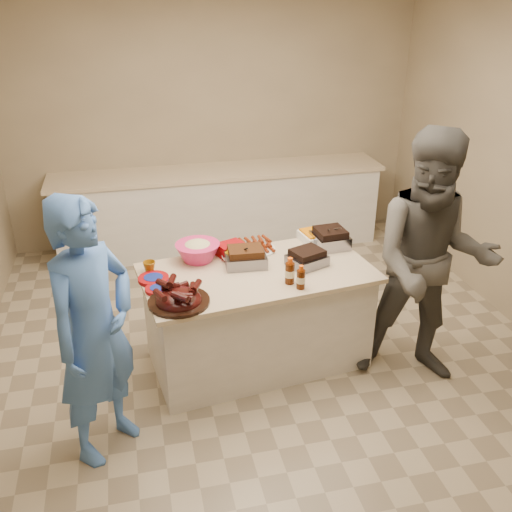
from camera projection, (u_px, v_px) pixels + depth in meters
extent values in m
cube|color=#47230F|center=(246.00, 265.00, 4.31)|extent=(0.32, 0.25, 0.09)
cube|color=black|center=(307.00, 265.00, 4.31)|extent=(0.33, 0.30, 0.08)
cube|color=gray|center=(330.00, 247.00, 4.61)|extent=(0.28, 0.28, 0.11)
cylinder|color=silver|center=(257.00, 250.00, 4.56)|extent=(0.32, 0.32, 0.05)
cube|color=orange|center=(320.00, 239.00, 4.74)|extent=(0.36, 0.29, 0.09)
cylinder|color=#3B1604|center=(289.00, 283.00, 4.06)|extent=(0.07, 0.07, 0.20)
cylinder|color=#3B1604|center=(300.00, 288.00, 3.99)|extent=(0.07, 0.07, 0.18)
cylinder|color=#E09500|center=(228.00, 264.00, 4.34)|extent=(0.05, 0.05, 0.13)
imported|color=silver|center=(231.00, 261.00, 4.39)|extent=(0.14, 0.06, 0.14)
cylinder|color=maroon|center=(154.00, 280.00, 4.10)|extent=(0.25, 0.25, 0.03)
cylinder|color=maroon|center=(158.00, 291.00, 3.96)|extent=(0.20, 0.20, 0.02)
imported|color=#8D5A0A|center=(150.00, 272.00, 4.21)|extent=(0.10, 0.10, 0.09)
cube|color=maroon|center=(231.00, 255.00, 4.47)|extent=(0.24, 0.21, 0.10)
imported|color=#4474C9|center=(111.00, 442.00, 3.76)|extent=(1.70, 1.63, 0.41)
imported|color=#504E48|center=(415.00, 372.00, 4.44)|extent=(1.55, 2.11, 0.72)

